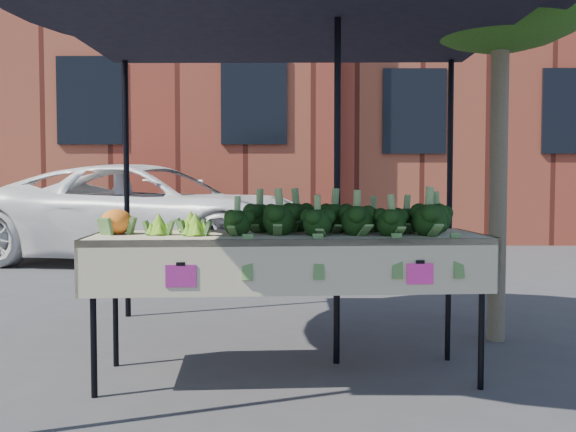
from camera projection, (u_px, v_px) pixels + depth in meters
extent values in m
plane|color=#353538|center=(253.00, 374.00, 4.21)|extent=(90.00, 90.00, 0.00)
cube|color=#BAAF91|center=(288.00, 306.00, 4.13)|extent=(2.46, 0.99, 0.90)
cube|color=#F22D8C|center=(176.00, 275.00, 3.72)|extent=(0.17, 0.01, 0.12)
cube|color=#FC2FA0|center=(417.00, 275.00, 3.70)|extent=(0.17, 0.01, 0.12)
ellipsoid|color=black|center=(340.00, 214.00, 4.12)|extent=(1.46, 0.56, 0.25)
ellipsoid|color=#7AB125|center=(180.00, 218.00, 4.09)|extent=(0.42, 0.46, 0.19)
ellipsoid|color=orange|center=(117.00, 220.00, 4.06)|extent=(0.19, 0.19, 0.17)
imported|color=white|center=(150.00, 85.00, 9.89)|extent=(2.01, 2.74, 5.34)
cube|color=maroon|center=(79.00, 46.00, 16.02)|extent=(12.00, 8.00, 9.00)
cube|color=maroon|center=(568.00, 59.00, 16.38)|extent=(12.00, 8.00, 8.50)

